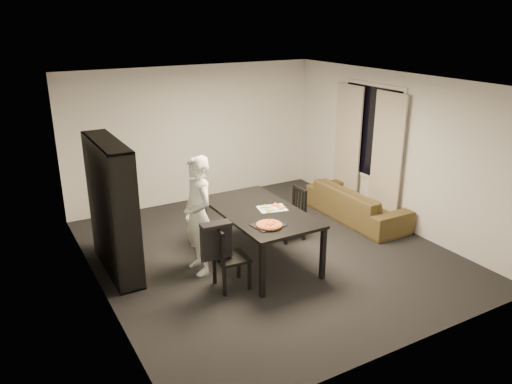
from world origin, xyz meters
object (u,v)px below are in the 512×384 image
baking_tray (268,225)px  person (198,216)px  sofa (357,203)px  bookshelf (112,208)px  dining_table (259,215)px  chair_right (294,210)px  chair_left (225,254)px  pepperoni_pizza (269,225)px

baking_tray → person: bearing=136.3°
person → sofa: size_ratio=0.83×
bookshelf → dining_table: bearing=-21.7°
dining_table → person: (-0.89, 0.15, 0.12)m
chair_right → person: 1.85m
person → baking_tray: (0.72, -0.69, -0.04)m
dining_table → bookshelf: bearing=158.3°
bookshelf → baking_tray: bookshelf is taller
chair_left → chair_right: size_ratio=1.05×
chair_left → pepperoni_pizza: (0.61, -0.10, 0.32)m
dining_table → sofa: size_ratio=0.95×
baking_tray → pepperoni_pizza: (-0.01, -0.04, 0.02)m
dining_table → baking_tray: size_ratio=4.81×
dining_table → chair_right: bearing=25.3°
chair_right → pepperoni_pizza: bearing=-46.0°
chair_left → pepperoni_pizza: chair_left is taller
bookshelf → pepperoni_pizza: bookshelf is taller
chair_right → person: size_ratio=0.50×
bookshelf → baking_tray: bearing=-36.9°
person → baking_tray: 0.99m
baking_tray → chair_right: bearing=42.0°
pepperoni_pizza → sofa: size_ratio=0.17×
dining_table → baking_tray: bearing=-108.1°
dining_table → chair_right: 1.02m
chair_right → bookshelf: bearing=-95.7°
chair_left → baking_tray: 0.69m
baking_tray → sofa: bearing=23.1°
bookshelf → sofa: bookshelf is taller
dining_table → person: bearing=170.7°
chair_left → baking_tray: bearing=-91.8°
person → baking_tray: person is taller
dining_table → chair_left: (-0.79, -0.48, -0.22)m
bookshelf → person: 1.19m
chair_right → sofa: size_ratio=0.42×
pepperoni_pizza → dining_table: bearing=72.4°
chair_right → chair_left: bearing=-60.7°
chair_right → pepperoni_pizza: chair_right is taller
bookshelf → dining_table: size_ratio=0.99×
chair_right → dining_table: bearing=-63.6°
bookshelf → chair_right: bearing=-6.8°
baking_tray → bookshelf: bearing=143.1°
dining_table → chair_right: (0.89, 0.42, -0.25)m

